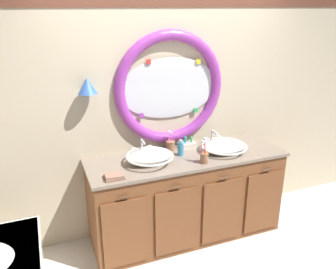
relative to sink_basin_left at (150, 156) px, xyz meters
name	(u,v)px	position (x,y,z in m)	size (l,w,h in m)	color
ground_plane	(189,249)	(0.32, -0.22, -0.97)	(14.00, 14.00, 0.00)	silver
back_wall_assembly	(168,106)	(0.32, 0.36, 0.35)	(6.40, 0.26, 2.60)	beige
vanity_counter	(186,196)	(0.39, 0.03, -0.52)	(1.97, 0.65, 0.90)	brown
sink_basin_left	(150,156)	(0.00, 0.00, 0.00)	(0.45, 0.45, 0.14)	white
sink_basin_right	(224,146)	(0.79, 0.00, -0.02)	(0.47, 0.47, 0.11)	white
faucet_set_left	(142,148)	(0.00, 0.25, -0.01)	(0.22, 0.13, 0.15)	silver
faucet_set_right	(212,138)	(0.79, 0.25, -0.01)	(0.21, 0.14, 0.15)	silver
toothbrush_holder_left	(170,145)	(0.29, 0.22, -0.01)	(0.10, 0.10, 0.22)	#996647
toothbrush_holder_right	(204,157)	(0.48, -0.18, -0.01)	(0.09, 0.09, 0.23)	#996647
soap_dispenser	(181,148)	(0.34, 0.06, 0.00)	(0.06, 0.07, 0.17)	#388EBC
folded_hand_towel	(114,176)	(-0.38, -0.18, -0.05)	(0.17, 0.12, 0.04)	#936B56
toiletry_basket	(188,145)	(0.49, 0.21, -0.04)	(0.15, 0.09, 0.12)	beige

